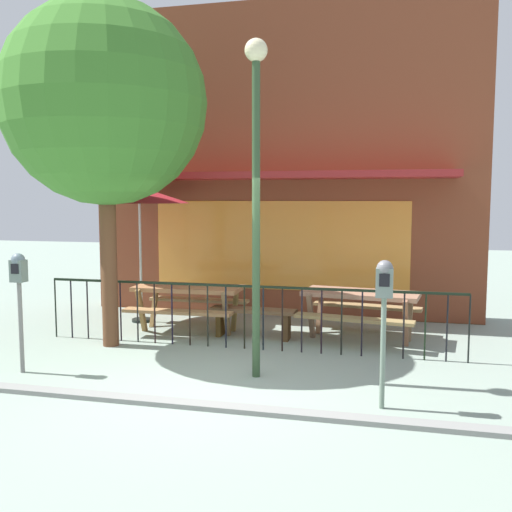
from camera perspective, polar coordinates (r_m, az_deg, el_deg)
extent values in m
plane|color=gray|center=(7.04, -4.86, -12.85)|extent=(40.00, 40.00, 0.00)
cube|color=#3F280F|center=(11.31, 2.47, -5.66)|extent=(7.55, 0.54, 0.01)
cube|color=brown|center=(11.11, 2.54, 9.48)|extent=(7.55, 0.50, 5.92)
cube|color=orange|center=(10.87, 2.24, 1.06)|extent=(4.91, 0.02, 1.70)
cube|color=maroon|center=(10.39, 1.77, 8.08)|extent=(6.42, 0.94, 0.12)
cube|color=black|center=(8.44, -1.18, -3.04)|extent=(6.35, 0.04, 0.04)
cylinder|color=black|center=(9.81, -19.47, -4.95)|extent=(0.02, 0.02, 0.95)
cylinder|color=black|center=(9.66, -18.03, -5.06)|extent=(0.02, 0.02, 0.95)
cylinder|color=black|center=(9.51, -16.55, -5.18)|extent=(0.02, 0.02, 0.95)
cylinder|color=black|center=(9.37, -15.01, -5.30)|extent=(0.02, 0.02, 0.95)
cylinder|color=black|center=(9.24, -13.43, -5.42)|extent=(0.02, 0.02, 0.95)
cylinder|color=black|center=(9.11, -11.81, -5.54)|extent=(0.02, 0.02, 0.95)
cylinder|color=black|center=(8.99, -10.14, -5.66)|extent=(0.02, 0.02, 0.95)
cylinder|color=black|center=(8.88, -8.43, -5.77)|extent=(0.02, 0.02, 0.95)
cylinder|color=black|center=(8.78, -6.67, -5.88)|extent=(0.02, 0.02, 0.95)
cylinder|color=black|center=(8.69, -4.88, -5.99)|extent=(0.02, 0.02, 0.95)
cylinder|color=black|center=(8.60, -3.04, -6.10)|extent=(0.02, 0.02, 0.95)
cylinder|color=black|center=(8.53, -1.17, -6.20)|extent=(0.02, 0.02, 0.95)
cylinder|color=black|center=(8.46, 0.73, -6.30)|extent=(0.02, 0.02, 0.95)
cylinder|color=black|center=(8.40, 2.66, -6.39)|extent=(0.02, 0.02, 0.95)
cylinder|color=black|center=(8.35, 4.61, -6.47)|extent=(0.02, 0.02, 0.95)
cylinder|color=black|center=(8.32, 6.59, -6.55)|extent=(0.02, 0.02, 0.95)
cylinder|color=black|center=(8.29, 8.58, -6.62)|extent=(0.02, 0.02, 0.95)
cylinder|color=black|center=(8.27, 10.59, -6.68)|extent=(0.02, 0.02, 0.95)
cylinder|color=black|center=(8.26, 12.60, -6.73)|extent=(0.02, 0.02, 0.95)
cylinder|color=black|center=(8.26, 14.61, -6.78)|extent=(0.02, 0.02, 0.95)
cylinder|color=black|center=(8.27, 16.63, -6.82)|extent=(0.02, 0.02, 0.95)
cylinder|color=black|center=(8.29, 18.63, -6.85)|extent=(0.02, 0.02, 0.95)
cylinder|color=black|center=(8.33, 20.62, -6.87)|extent=(0.02, 0.02, 0.95)
cube|color=#A16D45|center=(9.66, -6.80, -3.21)|extent=(1.81, 0.78, 0.07)
cube|color=#A47649|center=(9.21, -7.92, -5.58)|extent=(1.80, 0.28, 0.05)
cube|color=#9E7F53|center=(10.23, -5.75, -4.41)|extent=(1.80, 0.28, 0.05)
cube|color=olive|center=(9.74, -11.44, -5.42)|extent=(0.07, 0.35, 0.78)
cube|color=olive|center=(10.25, -10.15, -4.85)|extent=(0.07, 0.35, 0.78)
cube|color=olive|center=(9.25, -3.02, -5.92)|extent=(0.07, 0.35, 0.78)
cube|color=olive|center=(9.78, -2.12, -5.27)|extent=(0.07, 0.35, 0.78)
cube|color=#966B52|center=(9.19, 10.47, -3.74)|extent=(1.89, 1.00, 0.07)
cube|color=olive|center=(8.71, 9.74, -6.26)|extent=(1.82, 0.51, 0.05)
cube|color=#9C7E51|center=(9.77, 11.06, -4.97)|extent=(1.82, 0.51, 0.05)
cube|color=#84634A|center=(9.16, 5.53, -6.06)|extent=(0.12, 0.36, 0.78)
cube|color=brown|center=(9.68, 6.45, -5.41)|extent=(0.12, 0.36, 0.78)
cube|color=#8D5D42|center=(8.87, 14.79, -6.61)|extent=(0.12, 0.36, 0.78)
cube|color=#826547|center=(9.42, 15.19, -5.90)|extent=(0.12, 0.36, 0.78)
cylinder|color=black|center=(10.69, -11.38, -6.32)|extent=(0.36, 0.36, 0.05)
cylinder|color=#AEB8B0|center=(10.51, -11.51, -0.01)|extent=(0.04, 0.04, 2.41)
cone|color=#B1262F|center=(10.45, -11.63, 6.03)|extent=(1.81, 1.81, 0.30)
cube|color=brown|center=(9.20, -0.29, -5.47)|extent=(1.41, 0.38, 0.06)
cube|color=brown|center=(9.41, -3.59, -6.62)|extent=(0.08, 0.29, 0.45)
cube|color=#4C331C|center=(9.11, 3.12, -7.04)|extent=(0.08, 0.29, 0.45)
cylinder|color=slate|center=(7.97, -22.53, -6.64)|extent=(0.06, 0.06, 1.19)
cube|color=slate|center=(7.85, -22.74, -1.39)|extent=(0.18, 0.14, 0.28)
sphere|color=slate|center=(7.83, -22.78, -0.36)|extent=(0.17, 0.17, 0.17)
cube|color=black|center=(7.78, -23.07, -1.20)|extent=(0.11, 0.01, 0.12)
cylinder|color=slate|center=(6.28, 12.61, -9.51)|extent=(0.06, 0.06, 1.21)
cube|color=slate|center=(6.13, 12.77, -2.64)|extent=(0.18, 0.14, 0.31)
sphere|color=slate|center=(6.11, 12.80, -1.20)|extent=(0.17, 0.17, 0.17)
cube|color=black|center=(6.05, 12.77, -2.39)|extent=(0.11, 0.01, 0.14)
cylinder|color=brown|center=(8.86, -14.56, 0.18)|extent=(0.24, 0.24, 2.82)
sphere|color=#3D7A2B|center=(8.93, -14.93, 14.62)|extent=(3.01, 3.01, 3.01)
cylinder|color=#304B2C|center=(7.01, 0.01, 3.35)|extent=(0.10, 0.10, 3.89)
sphere|color=beige|center=(7.23, 0.01, 19.96)|extent=(0.28, 0.28, 0.28)
cube|color=gray|center=(6.41, -6.92, -14.77)|extent=(10.58, 0.20, 0.11)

